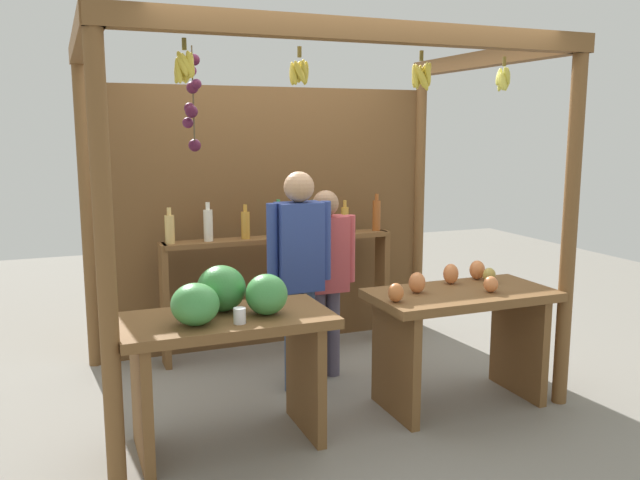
{
  "coord_description": "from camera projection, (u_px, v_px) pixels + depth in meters",
  "views": [
    {
      "loc": [
        -1.69,
        -4.43,
        1.89
      ],
      "look_at": [
        0.0,
        -0.2,
        1.12
      ],
      "focal_mm": 37.01,
      "sensor_mm": 36.0,
      "label": 1
    }
  ],
  "objects": [
    {
      "name": "market_stall",
      "position": [
        288.0,
        186.0,
        5.17
      ],
      "size": [
        3.09,
        2.1,
        2.49
      ],
      "color": "brown",
      "rests_on": "ground"
    },
    {
      "name": "ground_plane",
      "position": [
        310.0,
        382.0,
        4.99
      ],
      "size": [
        12.0,
        12.0,
        0.0
      ],
      "primitive_type": "plane",
      "color": "gray",
      "rests_on": "ground"
    },
    {
      "name": "fruit_counter_left",
      "position": [
        226.0,
        333.0,
        3.89
      ],
      "size": [
        1.25,
        0.64,
        1.08
      ],
      "color": "brown",
      "rests_on": "ground"
    },
    {
      "name": "vendor_woman",
      "position": [
        326.0,
        268.0,
        4.97
      ],
      "size": [
        0.48,
        0.2,
        1.44
      ],
      "rotation": [
        0.0,
        0.0,
        0.09
      ],
      "color": "#544D63",
      "rests_on": "ground"
    },
    {
      "name": "vendor_man",
      "position": [
        299.0,
        262.0,
        4.69
      ],
      "size": [
        0.48,
        0.22,
        1.6
      ],
      "rotation": [
        0.0,
        0.0,
        0.12
      ],
      "color": "#3B5077",
      "rests_on": "ground"
    },
    {
      "name": "bottle_shelf_unit",
      "position": [
        279.0,
        260.0,
        5.54
      ],
      "size": [
        1.98,
        0.22,
        1.33
      ],
      "color": "brown",
      "rests_on": "ground"
    },
    {
      "name": "fruit_counter_right",
      "position": [
        460.0,
        321.0,
        4.51
      ],
      "size": [
        1.25,
        0.65,
        0.95
      ],
      "color": "brown",
      "rests_on": "ground"
    }
  ]
}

